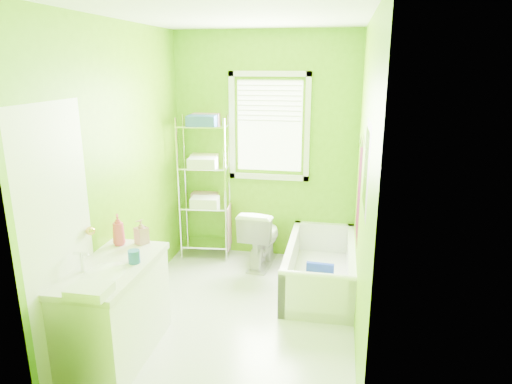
% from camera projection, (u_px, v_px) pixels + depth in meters
% --- Properties ---
extents(ground, '(2.90, 2.90, 0.00)m').
position_uv_depth(ground, '(238.00, 314.00, 4.22)').
color(ground, silver).
rests_on(ground, ground).
extents(room_envelope, '(2.14, 2.94, 2.62)m').
position_uv_depth(room_envelope, '(236.00, 149.00, 3.80)').
color(room_envelope, '#61A508').
rests_on(room_envelope, ground).
extents(window, '(0.92, 0.05, 1.22)m').
position_uv_depth(window, '(269.00, 121.00, 5.12)').
color(window, white).
rests_on(window, ground).
extents(door, '(0.09, 0.80, 2.00)m').
position_uv_depth(door, '(61.00, 247.00, 3.19)').
color(door, white).
rests_on(door, ground).
extents(right_wall_decor, '(0.04, 1.48, 1.17)m').
position_uv_depth(right_wall_decor, '(362.00, 182.00, 3.66)').
color(right_wall_decor, '#47081A').
rests_on(right_wall_decor, ground).
extents(bathtub, '(0.68, 1.46, 0.47)m').
position_uv_depth(bathtub, '(320.00, 274.00, 4.69)').
color(bathtub, white).
rests_on(bathtub, ground).
extents(toilet, '(0.45, 0.71, 0.69)m').
position_uv_depth(toilet, '(261.00, 237.00, 5.17)').
color(toilet, white).
rests_on(toilet, ground).
extents(vanity, '(0.53, 1.07, 1.04)m').
position_uv_depth(vanity, '(114.00, 308.00, 3.51)').
color(vanity, white).
rests_on(vanity, ground).
extents(wire_shelf_unit, '(0.60, 0.48, 1.69)m').
position_uv_depth(wire_shelf_unit, '(206.00, 172.00, 5.26)').
color(wire_shelf_unit, silver).
rests_on(wire_shelf_unit, ground).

